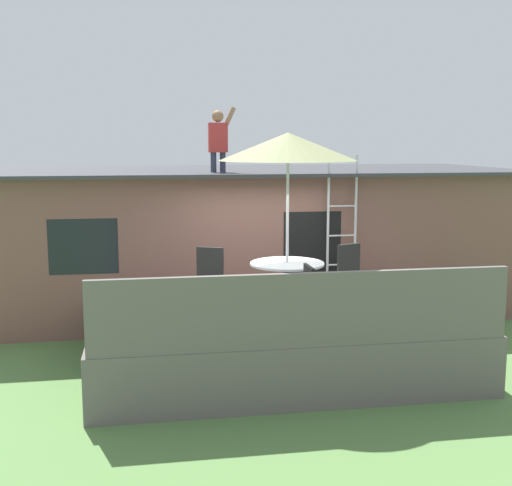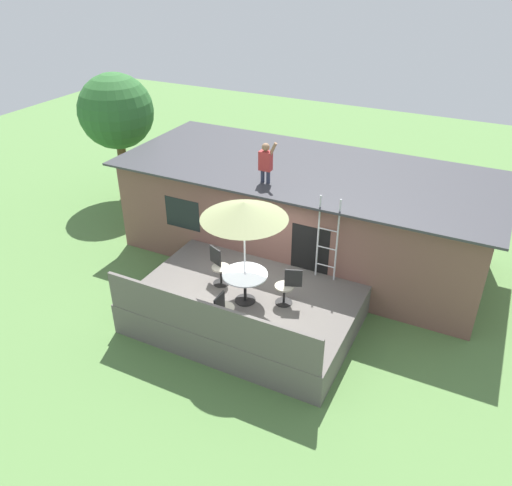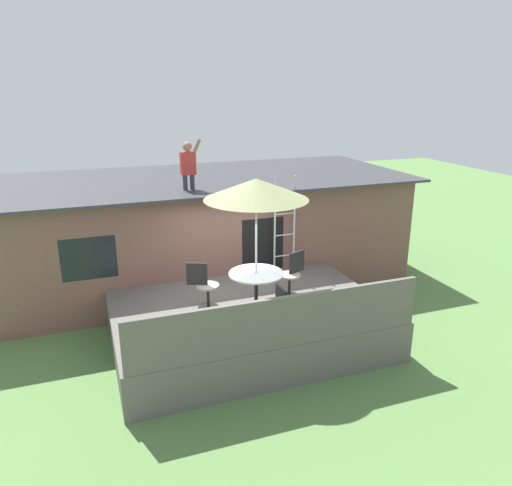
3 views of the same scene
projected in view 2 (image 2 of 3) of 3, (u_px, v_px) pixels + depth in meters
ground_plane at (247, 320)px, 12.66m from camera, size 40.00×40.00×0.00m
house at (305, 212)px, 14.77m from camera, size 10.50×4.50×2.70m
deck at (247, 307)px, 12.46m from camera, size 5.18×3.66×0.80m
deck_railing at (207, 320)px, 10.66m from camera, size 5.08×0.08×0.90m
patio_table at (245, 280)px, 11.71m from camera, size 1.04×1.04×0.74m
patio_umbrella at (244, 211)px, 10.82m from camera, size 1.90×1.90×2.54m
step_ladder at (327, 239)px, 12.29m from camera, size 0.52×0.04×2.20m
person_figure at (266, 160)px, 12.92m from camera, size 0.47×0.20×1.11m
patio_chair_left at (219, 266)px, 12.43m from camera, size 0.60×0.44×0.92m
patio_chair_right at (287, 287)px, 11.70m from camera, size 0.60×0.44×0.92m
patio_chair_near at (223, 310)px, 10.95m from camera, size 0.44×0.62×0.92m
backyard_tree at (116, 112)px, 17.35m from camera, size 2.54×2.54×4.40m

